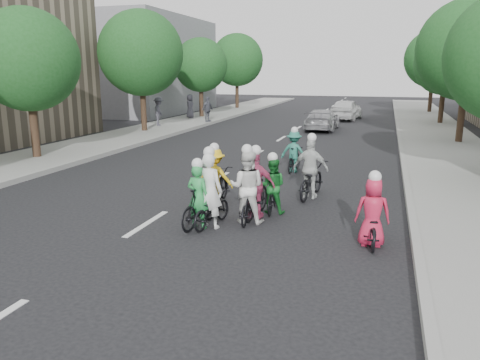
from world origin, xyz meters
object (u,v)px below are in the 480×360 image
at_px(cyclist_1, 273,190).
at_px(cyclist_8, 311,176).
at_px(spectator_1, 207,109).
at_px(cyclist_0, 211,201).
at_px(follow_car_trail, 346,109).
at_px(follow_car_lead, 322,120).
at_px(cyclist_3, 256,191).
at_px(cyclist_5, 199,203).
at_px(spectator_2, 190,106).
at_px(cyclist_7, 294,155).
at_px(cyclist_4, 372,219).
at_px(cyclist_6, 247,194).
at_px(cyclist_2, 215,182).
at_px(spectator_0, 159,111).

relative_size(cyclist_1, cyclist_8, 0.79).
relative_size(cyclist_1, spectator_1, 0.93).
height_order(cyclist_0, follow_car_trail, cyclist_0).
bearing_deg(follow_car_lead, cyclist_3, 93.06).
relative_size(cyclist_5, spectator_1, 0.97).
bearing_deg(spectator_2, cyclist_7, -160.79).
relative_size(cyclist_4, follow_car_lead, 0.37).
bearing_deg(follow_car_trail, spectator_1, 39.96).
distance_m(cyclist_3, cyclist_6, 0.42).
bearing_deg(cyclist_6, cyclist_3, -110.00).
relative_size(cyclist_3, cyclist_4, 1.14).
bearing_deg(cyclist_1, spectator_1, -68.80).
distance_m(cyclist_5, follow_car_lead, 19.24).
bearing_deg(cyclist_3, cyclist_5, 48.87).
distance_m(cyclist_4, follow_car_trail, 26.15).
bearing_deg(cyclist_2, cyclist_0, 105.69).
distance_m(cyclist_0, cyclist_7, 6.60).
relative_size(cyclist_0, follow_car_trail, 0.42).
height_order(cyclist_8, follow_car_trail, cyclist_8).
relative_size(cyclist_0, cyclist_2, 1.03).
xyz_separation_m(cyclist_1, cyclist_3, (-0.29, -0.53, 0.08)).
relative_size(cyclist_1, follow_car_lead, 0.36).
xyz_separation_m(cyclist_3, spectator_0, (-10.80, 16.13, 0.38)).
bearing_deg(cyclist_7, cyclist_0, 89.35).
relative_size(cyclist_2, cyclist_7, 1.13).
distance_m(cyclist_8, follow_car_lead, 15.97).
height_order(cyclist_0, cyclist_7, cyclist_0).
bearing_deg(spectator_0, follow_car_trail, -68.00).
height_order(follow_car_lead, spectator_2, spectator_2).
relative_size(cyclist_5, follow_car_lead, 0.38).
xyz_separation_m(cyclist_0, cyclist_2, (-0.53, 1.76, 0.00)).
relative_size(cyclist_8, follow_car_trail, 0.44).
bearing_deg(spectator_0, spectator_1, -53.04).
bearing_deg(cyclist_3, follow_car_lead, -85.10).
distance_m(cyclist_3, cyclist_7, 5.57).
bearing_deg(cyclist_1, follow_car_lead, -91.13).
bearing_deg(follow_car_trail, cyclist_6, 95.81).
bearing_deg(follow_car_lead, spectator_0, 11.94).
height_order(cyclist_1, cyclist_7, cyclist_7).
height_order(cyclist_2, follow_car_lead, cyclist_2).
bearing_deg(cyclist_7, cyclist_2, 81.05).
height_order(cyclist_8, spectator_1, cyclist_8).
bearing_deg(follow_car_trail, cyclist_8, 98.56).
bearing_deg(follow_car_lead, cyclist_0, 90.48).
height_order(cyclist_1, spectator_0, spectator_0).
distance_m(cyclist_4, cyclist_6, 3.00).
distance_m(cyclist_3, spectator_0, 19.41).
bearing_deg(cyclist_7, cyclist_8, 114.09).
xyz_separation_m(cyclist_0, cyclist_5, (-0.24, -0.11, -0.04)).
relative_size(follow_car_lead, spectator_2, 2.52).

